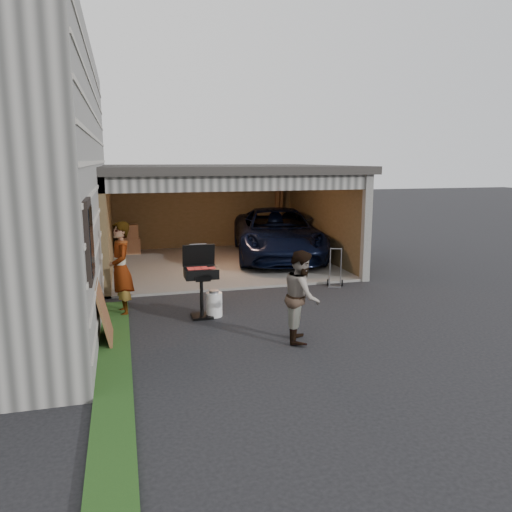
% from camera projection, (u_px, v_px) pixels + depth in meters
% --- Properties ---
extents(ground, '(80.00, 80.00, 0.00)m').
position_uv_depth(ground, '(253.00, 344.00, 8.43)').
color(ground, black).
rests_on(ground, ground).
extents(groundcover_strip, '(0.50, 8.00, 0.06)m').
position_uv_depth(groundcover_strip, '(114.00, 382.00, 6.90)').
color(groundcover_strip, '#193814').
rests_on(groundcover_strip, ground).
extents(garage, '(6.80, 6.30, 2.90)m').
position_uv_depth(garage, '(219.00, 201.00, 14.71)').
color(garage, '#605E59').
rests_on(garage, ground).
extents(minivan, '(3.44, 5.78, 1.50)m').
position_uv_depth(minivan, '(277.00, 235.00, 15.50)').
color(minivan, black).
rests_on(minivan, ground).
extents(woman, '(0.56, 0.75, 1.88)m').
position_uv_depth(woman, '(121.00, 269.00, 9.80)').
color(woman, '#A7B2D2').
rests_on(woman, ground).
extents(man, '(0.80, 0.91, 1.57)m').
position_uv_depth(man, '(302.00, 296.00, 8.45)').
color(man, '#49251C').
rests_on(man, ground).
extents(bbq_grill, '(0.64, 0.56, 1.42)m').
position_uv_depth(bbq_grill, '(201.00, 275.00, 9.71)').
color(bbq_grill, black).
rests_on(bbq_grill, ground).
extents(propane_tank, '(0.33, 0.33, 0.48)m').
position_uv_depth(propane_tank, '(214.00, 304.00, 9.87)').
color(propane_tank, white).
rests_on(propane_tank, ground).
extents(plywood_panel, '(0.26, 0.94, 1.04)m').
position_uv_depth(plywood_panel, '(104.00, 313.00, 8.38)').
color(plywood_panel, brown).
rests_on(plywood_panel, ground).
extents(hand_truck, '(0.43, 0.40, 0.95)m').
position_uv_depth(hand_truck, '(335.00, 279.00, 12.22)').
color(hand_truck, gray).
rests_on(hand_truck, ground).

